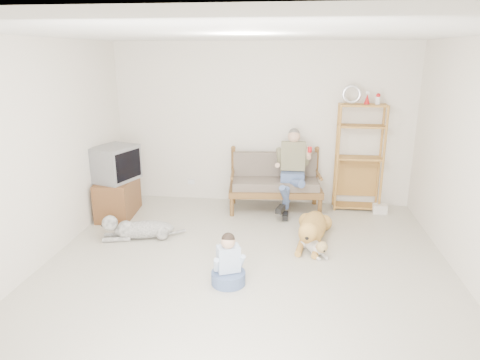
# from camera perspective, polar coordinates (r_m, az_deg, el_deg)

# --- Properties ---
(floor) EXTENTS (5.50, 5.50, 0.00)m
(floor) POSITION_cam_1_polar(r_m,az_deg,el_deg) (5.10, 0.44, -13.01)
(floor) COLOR beige
(floor) RESTS_ON ground
(ceiling) EXTENTS (5.50, 5.50, 0.00)m
(ceiling) POSITION_cam_1_polar(r_m,az_deg,el_deg) (4.43, 0.53, 18.96)
(ceiling) COLOR white
(ceiling) RESTS_ON ground
(wall_back) EXTENTS (5.00, 0.00, 5.00)m
(wall_back) POSITION_cam_1_polar(r_m,az_deg,el_deg) (7.26, 2.95, 7.38)
(wall_back) COLOR beige
(wall_back) RESTS_ON ground
(wall_front) EXTENTS (5.00, 0.00, 5.00)m
(wall_front) POSITION_cam_1_polar(r_m,az_deg,el_deg) (2.08, -8.52, -17.89)
(wall_front) COLOR beige
(wall_front) RESTS_ON ground
(wall_left) EXTENTS (0.00, 5.50, 5.50)m
(wall_left) POSITION_cam_1_polar(r_m,az_deg,el_deg) (5.45, -26.66, 2.45)
(wall_left) COLOR beige
(wall_left) RESTS_ON ground
(loveseat) EXTENTS (1.56, 0.84, 0.95)m
(loveseat) POSITION_cam_1_polar(r_m,az_deg,el_deg) (7.08, 4.74, -0.09)
(loveseat) COLOR brown
(loveseat) RESTS_ON ground
(man) EXTENTS (0.52, 0.74, 1.20)m
(man) POSITION_cam_1_polar(r_m,az_deg,el_deg) (6.84, 6.82, 0.47)
(man) COLOR #4D648D
(man) RESTS_ON loveseat
(etagere) EXTENTS (0.77, 0.34, 2.04)m
(etagere) POSITION_cam_1_polar(r_m,az_deg,el_deg) (7.22, 15.60, 3.04)
(etagere) COLOR #B77C39
(etagere) RESTS_ON ground
(book_stack) EXTENTS (0.23, 0.18, 0.14)m
(book_stack) POSITION_cam_1_polar(r_m,az_deg,el_deg) (7.35, 18.15, -3.67)
(book_stack) COLOR white
(book_stack) RESTS_ON ground
(tv_stand) EXTENTS (0.57, 0.94, 0.60)m
(tv_stand) POSITION_cam_1_polar(r_m,az_deg,el_deg) (7.11, -16.00, -2.21)
(tv_stand) COLOR brown
(tv_stand) RESTS_ON ground
(crt_tv) EXTENTS (0.70, 0.78, 0.54)m
(crt_tv) POSITION_cam_1_polar(r_m,az_deg,el_deg) (6.89, -16.28, 2.13)
(crt_tv) COLOR slate
(crt_tv) RESTS_ON tv_stand
(wall_outlet) EXTENTS (0.12, 0.02, 0.08)m
(wall_outlet) POSITION_cam_1_polar(r_m,az_deg,el_deg) (7.67, -6.52, -0.25)
(wall_outlet) COLOR silver
(wall_outlet) RESTS_ON ground
(golden_retriever) EXTENTS (0.52, 1.46, 0.44)m
(golden_retriever) POSITION_cam_1_polar(r_m,az_deg,el_deg) (6.03, 9.58, -6.42)
(golden_retriever) COLOR gold
(golden_retriever) RESTS_ON ground
(shaggy_dog) EXTENTS (1.17, 0.50, 0.36)m
(shaggy_dog) POSITION_cam_1_polar(r_m,az_deg,el_deg) (6.21, -13.65, -6.33)
(shaggy_dog) COLOR silver
(shaggy_dog) RESTS_ON ground
(terrier) EXTENTS (0.35, 0.58, 0.24)m
(terrier) POSITION_cam_1_polar(r_m,az_deg,el_deg) (5.71, 10.06, -8.73)
(terrier) COLOR silver
(terrier) RESTS_ON ground
(child) EXTENTS (0.39, 0.39, 0.62)m
(child) POSITION_cam_1_polar(r_m,az_deg,el_deg) (4.90, -1.56, -11.32)
(child) COLOR #4D648D
(child) RESTS_ON ground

